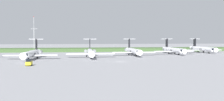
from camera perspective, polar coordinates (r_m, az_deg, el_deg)
name	(u,v)px	position (r m, az deg, el deg)	size (l,w,h in m)	color
ground_plane	(111,56)	(122.20, -0.18, -1.33)	(500.00, 500.00, 0.00)	#939399
grass_berm	(104,50)	(167.24, -2.05, 0.23)	(320.00, 20.00, 2.24)	#426033
regional_jet_second	(32,53)	(109.69, -18.91, -0.66)	(22.81, 31.00, 9.00)	white
regional_jet_third	(90,52)	(113.64, -5.26, -0.39)	(22.81, 31.00, 9.00)	white
regional_jet_fourth	(133,51)	(125.64, 5.12, -0.06)	(22.81, 31.00, 9.00)	white
regional_jet_fifth	(173,50)	(139.94, 14.63, 0.17)	(22.81, 31.00, 9.00)	white
regional_jet_sixth	(202,49)	(159.97, 21.11, 0.41)	(22.81, 31.00, 9.00)	white
antenna_mast	(34,37)	(167.67, -18.43, 3.09)	(4.40, 0.50, 23.92)	#B2B2B7
baggage_tug	(29,63)	(83.52, -19.57, -2.83)	(1.72, 3.20, 2.30)	yellow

